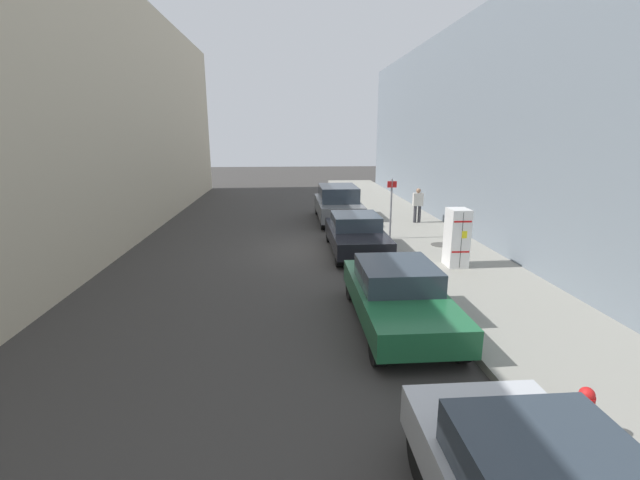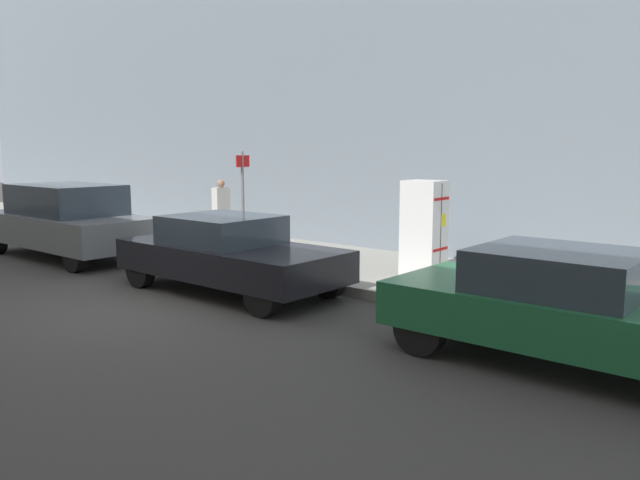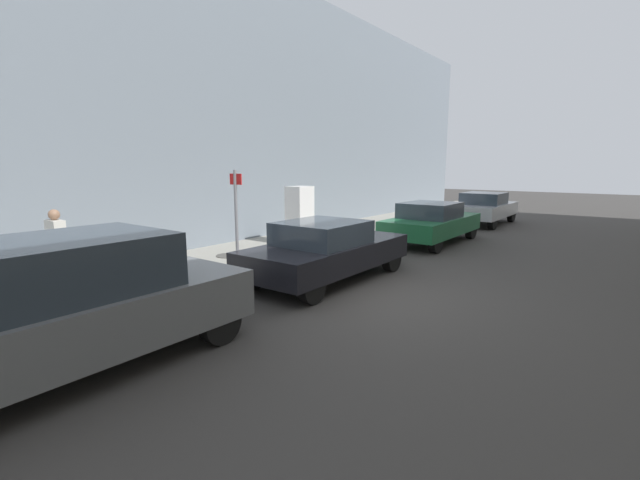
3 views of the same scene
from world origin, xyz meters
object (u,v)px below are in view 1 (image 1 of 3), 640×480
Objects in this scene: parked_suv_gray at (338,203)px; parked_sedan_dark at (356,233)px; fire_hydrant at (584,412)px; discarded_refrigerator at (457,238)px; parked_sedan_green at (398,294)px; pedestrian_walking_far at (418,203)px; street_sign_post at (391,205)px.

parked_sedan_dark is (0.00, 5.64, -0.18)m from parked_suv_gray.
fire_hydrant is 10.16m from parked_sedan_dark.
discarded_refrigerator is at bearing -99.09° from fire_hydrant.
fire_hydrant is 0.17× the size of parked_sedan_green.
discarded_refrigerator is 0.41× the size of parked_sedan_green.
fire_hydrant is 4.32m from parked_sedan_green.
parked_sedan_dark reaches higher than fire_hydrant.
parked_sedan_dark is (2.76, -2.37, -0.37)m from discarded_refrigerator.
discarded_refrigerator is 1.14× the size of pedestrian_walking_far.
parked_sedan_dark is at bearing 90.00° from parked_suv_gray.
street_sign_post reaches higher than discarded_refrigerator.
street_sign_post is 1.47× the size of pedestrian_walking_far.
parked_sedan_green is at bearing 90.00° from parked_sedan_dark.
parked_sedan_dark is (3.51, 4.20, -0.37)m from pedestrian_walking_far.
street_sign_post is at bearing -71.64° from discarded_refrigerator.
discarded_refrigerator is 3.85m from street_sign_post.
pedestrian_walking_far is (-1.96, -2.93, -0.41)m from street_sign_post.
parked_sedan_green is (2.76, 3.64, -0.36)m from discarded_refrigerator.
parked_suv_gray is 11.64m from parked_sedan_green.
parked_suv_gray is (3.51, -1.44, -0.19)m from pedestrian_walking_far.
parked_sedan_green is at bearing 77.94° from street_sign_post.
discarded_refrigerator is 0.41× the size of parked_sedan_dark.
parked_sedan_green is (3.51, 10.21, -0.36)m from pedestrian_walking_far.
pedestrian_walking_far is at bearing -129.90° from parked_sedan_dark.
parked_suv_gray reaches higher than parked_sedan_dark.
pedestrian_walking_far is 0.36× the size of parked_sedan_dark.
parked_suv_gray reaches higher than fire_hydrant.
parked_suv_gray is 5.64m from parked_sedan_dark.
discarded_refrigerator reaches higher than pedestrian_walking_far.
fire_hydrant is at bearing 98.68° from parked_sedan_dark.
parked_suv_gray reaches higher than parked_sedan_green.
parked_sedan_dark is at bearing 39.23° from street_sign_post.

